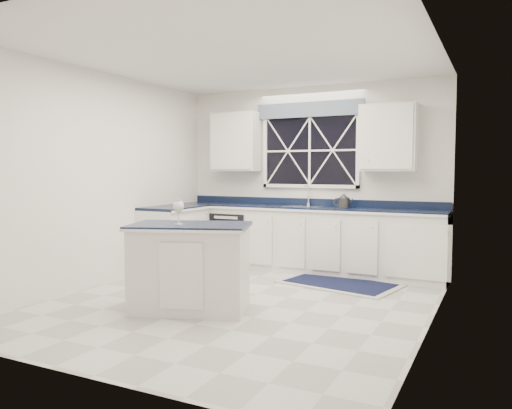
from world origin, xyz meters
The scene contains 13 objects.
ground centered at (0.00, 0.00, 0.00)m, with size 4.50×4.50×0.00m, color #BBBBB6.
back_wall centered at (0.00, 2.25, 1.35)m, with size 4.00×0.10×2.70m, color silver.
base_cabinets centered at (-0.33, 1.78, 0.45)m, with size 3.99×1.60×0.90m.
countertop centered at (0.00, 1.95, 0.92)m, with size 3.98×0.64×0.04m, color black.
dishwasher centered at (-1.10, 1.95, 0.41)m, with size 0.60×0.58×0.82m, color black.
window centered at (0.00, 2.20, 1.83)m, with size 1.65×0.09×1.26m.
upper_cabinets centered at (0.00, 2.08, 1.90)m, with size 3.10×0.34×0.90m.
faucet centered at (0.00, 2.14, 1.10)m, with size 0.05×0.20×0.30m.
island centered at (-0.33, -0.48, 0.46)m, with size 1.39×1.09×0.91m.
rug centered at (0.74, 1.35, 0.01)m, with size 1.61×1.17×0.02m.
kettle centered at (0.59, 1.97, 1.03)m, with size 0.27×0.21×0.20m.
wine_glass centered at (-0.40, -0.58, 1.08)m, with size 0.11×0.11×0.25m.
soap_bottle centered at (0.57, 2.05, 1.04)m, with size 0.09×0.09×0.19m, color silver.
Camera 1 is at (2.57, -4.79, 1.47)m, focal length 35.00 mm.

